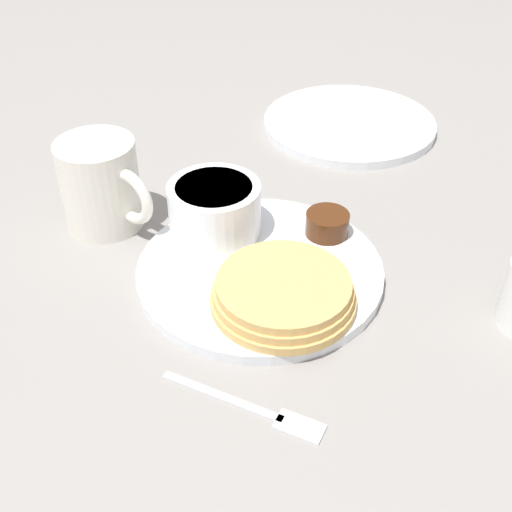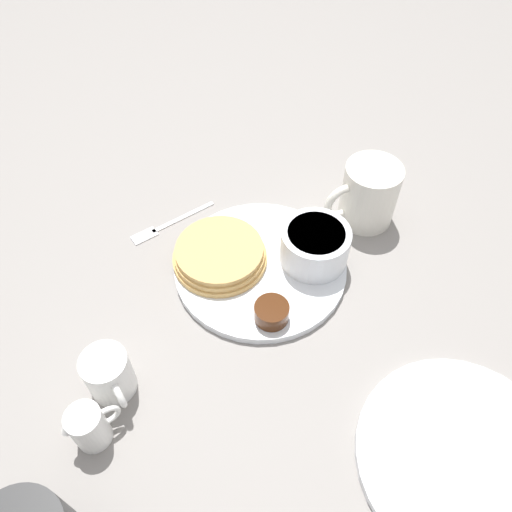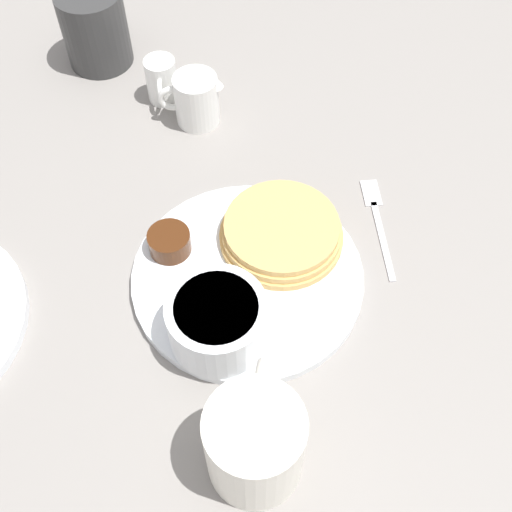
% 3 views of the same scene
% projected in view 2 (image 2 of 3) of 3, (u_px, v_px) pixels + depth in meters
% --- Properties ---
extents(ground_plane, '(4.00, 4.00, 0.00)m').
position_uv_depth(ground_plane, '(260.00, 269.00, 0.73)').
color(ground_plane, gray).
extents(plate, '(0.25, 0.25, 0.01)m').
position_uv_depth(plate, '(260.00, 267.00, 0.72)').
color(plate, white).
rests_on(plate, ground_plane).
extents(pancake_stack, '(0.14, 0.14, 0.03)m').
position_uv_depth(pancake_stack, '(220.00, 254.00, 0.71)').
color(pancake_stack, tan).
rests_on(pancake_stack, plate).
extents(bowl, '(0.10, 0.10, 0.06)m').
position_uv_depth(bowl, '(315.00, 244.00, 0.70)').
color(bowl, white).
rests_on(bowl, plate).
extents(syrup_cup, '(0.05, 0.05, 0.02)m').
position_uv_depth(syrup_cup, '(273.00, 312.00, 0.65)').
color(syrup_cup, '#47230F').
rests_on(syrup_cup, plate).
extents(butter_ramekin, '(0.04, 0.04, 0.04)m').
position_uv_depth(butter_ramekin, '(326.00, 257.00, 0.71)').
color(butter_ramekin, white).
rests_on(butter_ramekin, plate).
extents(coffee_mug, '(0.08, 0.12, 0.10)m').
position_uv_depth(coffee_mug, '(368.00, 194.00, 0.75)').
color(coffee_mug, silver).
rests_on(coffee_mug, ground_plane).
extents(creamer_pitcher_near, '(0.08, 0.06, 0.07)m').
position_uv_depth(creamer_pitcher_near, '(109.00, 374.00, 0.59)').
color(creamer_pitcher_near, white).
rests_on(creamer_pitcher_near, ground_plane).
extents(creamer_pitcher_far, '(0.04, 0.06, 0.06)m').
position_uv_depth(creamer_pitcher_far, '(89.00, 426.00, 0.55)').
color(creamer_pitcher_far, white).
rests_on(creamer_pitcher_far, ground_plane).
extents(fork, '(0.08, 0.13, 0.00)m').
position_uv_depth(fork, '(164.00, 226.00, 0.78)').
color(fork, silver).
rests_on(fork, ground_plane).
extents(far_plate, '(0.24, 0.24, 0.01)m').
position_uv_depth(far_plate, '(464.00, 460.00, 0.55)').
color(far_plate, white).
rests_on(far_plate, ground_plane).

